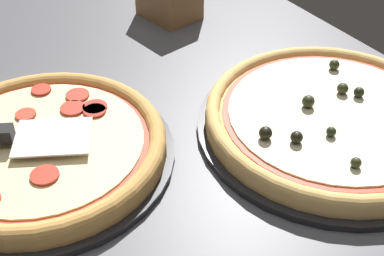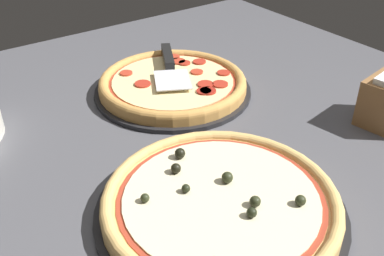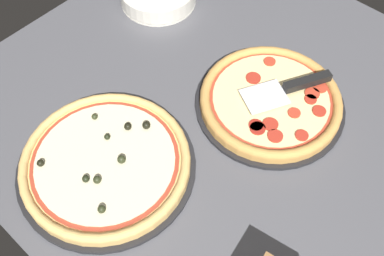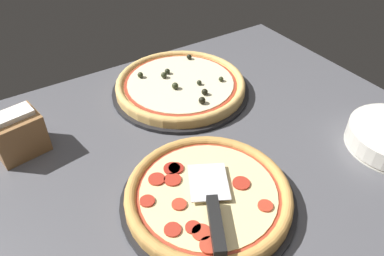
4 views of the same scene
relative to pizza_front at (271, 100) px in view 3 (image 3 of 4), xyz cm
name	(u,v)px [view 3 (image 3 of 4)]	position (x,y,z in cm)	size (l,w,h in cm)	color
ground_plane	(242,119)	(3.22, 6.42, -4.28)	(127.07, 109.41, 3.60)	#4C4C51
pizza_pan_front	(269,105)	(0.04, 0.00, -1.98)	(35.84, 35.84, 1.00)	black
pizza_front	(271,100)	(0.00, 0.00, 0.00)	(33.69, 33.69, 3.00)	#C68E47
pizza_pan_back	(107,167)	(16.28, 37.69, -1.98)	(39.11, 39.11, 1.00)	black
pizza_back	(105,162)	(16.28, 37.68, 0.06)	(36.76, 36.76, 4.18)	#DBAD60
serving_spatula	(296,86)	(-2.78, -5.79, 2.29)	(14.72, 21.86, 2.00)	silver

